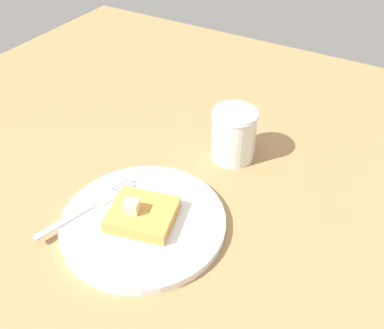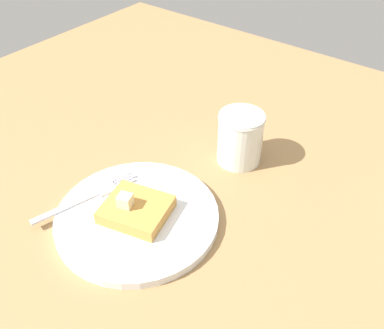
{
  "view_description": "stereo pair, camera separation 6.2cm",
  "coord_description": "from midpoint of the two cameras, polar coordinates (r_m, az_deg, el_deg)",
  "views": [
    {
      "loc": [
        -35.53,
        -25.07,
        46.74
      ],
      "look_at": [
        5.96,
        -0.99,
        7.0
      ],
      "focal_mm": 40.0,
      "sensor_mm": 36.0,
      "label": 1
    },
    {
      "loc": [
        -32.06,
        -30.24,
        46.74
      ],
      "look_at": [
        5.96,
        -0.99,
        7.0
      ],
      "focal_mm": 40.0,
      "sensor_mm": 36.0,
      "label": 2
    }
  ],
  "objects": [
    {
      "name": "toast_slice_center",
      "position": [
        0.59,
        -9.64,
        -6.72
      ],
      "size": [
        9.53,
        10.27,
        1.83
      ],
      "primitive_type": "cube",
      "rotation": [
        0.0,
        0.0,
        0.25
      ],
      "color": "#CB8E41",
      "rests_on": "plate"
    },
    {
      "name": "plate",
      "position": [
        0.6,
        -9.49,
        -7.68
      ],
      "size": [
        22.7,
        22.7,
        1.25
      ],
      "color": "white",
      "rests_on": "table_surface"
    },
    {
      "name": "syrup_jar",
      "position": [
        0.69,
        2.99,
        3.63
      ],
      "size": [
        7.35,
        7.35,
        8.57
      ],
      "color": "#361707",
      "rests_on": "table_surface"
    },
    {
      "name": "butter_pat_primary",
      "position": [
        0.58,
        -11.16,
        -5.66
      ],
      "size": [
        2.15,
        2.27,
        1.85
      ],
      "primitive_type": "cube",
      "rotation": [
        0.0,
        0.0,
        1.88
      ],
      "color": "beige",
      "rests_on": "toast_slice_center"
    },
    {
      "name": "table_surface",
      "position": [
        0.63,
        -6.37,
        -6.85
      ],
      "size": [
        122.62,
        122.62,
        2.5
      ],
      "primitive_type": "cube",
      "color": "#9E774A",
      "rests_on": "ground"
    },
    {
      "name": "fork",
      "position": [
        0.63,
        -15.86,
        -5.28
      ],
      "size": [
        15.78,
        5.74,
        0.36
      ],
      "color": "silver",
      "rests_on": "plate"
    }
  ]
}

